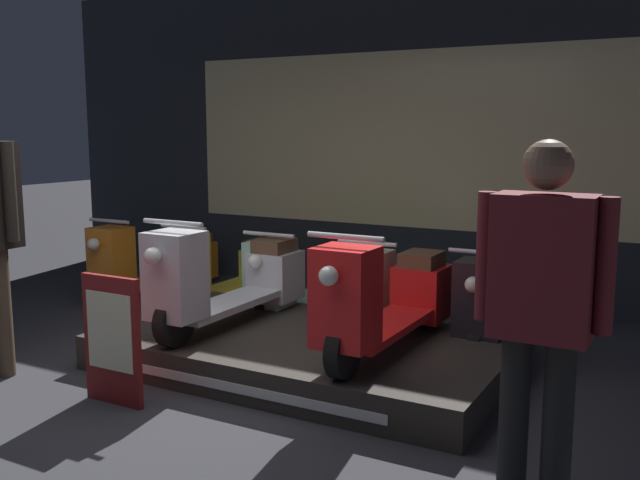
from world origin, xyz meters
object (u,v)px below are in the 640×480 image
(person_right_browsing, at_px, (541,299))
(scooter_display_right, at_px, (387,300))
(scooter_backrow_4, at_px, (502,304))
(scooter_backrow_2, at_px, (306,280))
(scooter_display_left, at_px, (229,280))
(scooter_backrow_0, at_px, (155,263))
(scooter_backrow_3, at_px, (397,291))
(price_sign_board, at_px, (112,340))
(scooter_backrow_1, at_px, (226,271))

(person_right_browsing, bearing_deg, scooter_display_right, 137.41)
(scooter_backrow_4, distance_m, person_right_browsing, 2.49)
(scooter_display_right, bearing_deg, scooter_backrow_2, 137.02)
(scooter_display_left, height_order, scooter_backrow_4, scooter_display_left)
(scooter_display_left, bearing_deg, scooter_display_right, 0.00)
(scooter_backrow_2, relative_size, scooter_backrow_4, 1.00)
(scooter_backrow_0, bearing_deg, scooter_display_left, -34.04)
(scooter_backrow_0, relative_size, scooter_backrow_3, 1.00)
(scooter_display_left, bearing_deg, scooter_backrow_4, 35.76)
(person_right_browsing, bearing_deg, scooter_backrow_4, 107.89)
(scooter_display_right, bearing_deg, price_sign_board, -140.41)
(scooter_backrow_0, bearing_deg, scooter_backrow_2, 0.00)
(scooter_backrow_1, bearing_deg, scooter_backrow_3, 0.00)
(scooter_backrow_1, distance_m, scooter_backrow_3, 1.74)
(scooter_backrow_4, bearing_deg, scooter_backrow_3, 180.00)
(price_sign_board, bearing_deg, scooter_backrow_1, 110.24)
(scooter_backrow_1, bearing_deg, price_sign_board, -69.76)
(scooter_backrow_2, relative_size, scooter_backrow_3, 1.00)
(scooter_display_left, xyz_separation_m, price_sign_board, (-0.08, -1.09, -0.17))
(scooter_backrow_2, relative_size, price_sign_board, 2.11)
(scooter_backrow_2, bearing_deg, scooter_backrow_4, 0.00)
(scooter_backrow_3, distance_m, price_sign_board, 2.47)
(scooter_backrow_0, xyz_separation_m, scooter_backrow_1, (0.87, 0.00, 0.00))
(scooter_backrow_3, bearing_deg, scooter_backrow_4, 0.00)
(scooter_backrow_0, distance_m, scooter_backrow_4, 3.48)
(scooter_display_left, bearing_deg, scooter_backrow_2, 92.62)
(scooter_backrow_1, xyz_separation_m, person_right_browsing, (3.35, -2.30, 0.62))
(scooter_backrow_1, height_order, scooter_backrow_2, same)
(scooter_backrow_0, height_order, scooter_backrow_4, same)
(person_right_browsing, bearing_deg, scooter_backrow_3, 125.05)
(scooter_backrow_0, xyz_separation_m, person_right_browsing, (4.22, -2.30, 0.62))
(scooter_display_right, height_order, scooter_backrow_2, scooter_display_right)
(scooter_backrow_1, distance_m, price_sign_board, 2.46)
(scooter_backrow_0, height_order, person_right_browsing, person_right_browsing)
(scooter_backrow_1, relative_size, person_right_browsing, 1.03)
(price_sign_board, bearing_deg, scooter_backrow_3, 68.90)
(scooter_backrow_1, height_order, scooter_backrow_3, same)
(scooter_display_left, bearing_deg, scooter_backrow_3, 56.12)
(scooter_backrow_0, bearing_deg, scooter_display_right, -21.74)
(person_right_browsing, bearing_deg, scooter_backrow_1, 145.56)
(person_right_browsing, bearing_deg, scooter_backrow_0, 151.44)
(scooter_backrow_3, bearing_deg, scooter_backrow_1, 180.00)
(scooter_backrow_4, relative_size, person_right_browsing, 1.03)
(scooter_backrow_1, bearing_deg, scooter_display_left, -52.65)
(person_right_browsing, bearing_deg, price_sign_board, -179.82)
(scooter_backrow_2, bearing_deg, scooter_display_right, -42.98)
(scooter_display_right, distance_m, person_right_browsing, 1.65)
(scooter_backrow_4, bearing_deg, scooter_display_right, -109.87)
(scooter_backrow_1, bearing_deg, person_right_browsing, -34.44)
(scooter_display_left, relative_size, price_sign_board, 2.11)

